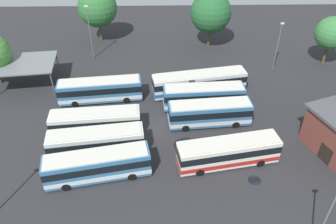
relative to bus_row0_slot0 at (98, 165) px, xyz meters
name	(u,v)px	position (x,y,z in m)	size (l,w,h in m)	color
ground_plane	(156,128)	(6.26, 8.26, -1.78)	(93.11, 93.11, 0.00)	#28282B
bus_row0_slot0	(98,165)	(0.00, 0.00, 0.00)	(11.66, 4.70, 3.36)	teal
bus_row0_slot1	(96,142)	(-0.69, 3.76, 0.00)	(11.35, 4.03, 3.36)	silver
bus_row0_slot2	(96,122)	(-1.33, 7.52, 0.00)	(11.37, 3.54, 3.36)	silver
bus_row0_slot4	(100,90)	(-1.81, 14.89, 0.00)	(12.05, 3.89, 3.36)	teal
bus_row1_slot0	(228,152)	(14.48, 1.75, 0.00)	(11.91, 4.62, 3.36)	silver
bus_row1_slot2	(210,113)	(13.26, 9.07, 0.00)	(10.96, 3.53, 3.36)	teal
bus_row1_slot3	(204,96)	(12.88, 13.01, 0.00)	(11.40, 3.28, 3.36)	teal
bus_row1_slot4	(199,82)	(12.58, 16.61, 0.00)	(14.18, 5.04, 3.36)	silver
maintenance_shelter	(23,64)	(-13.91, 19.51, 1.82)	(10.21, 8.20, 3.78)	slate
lamp_post_far_corner	(327,218)	(20.23, -9.37, 3.29)	(0.56, 0.28, 9.30)	slate
lamp_post_mid_lot	(90,31)	(-5.01, 28.01, 3.37)	(0.56, 0.28, 9.47)	slate
lamp_post_near_entrance	(278,45)	(25.76, 23.30, 2.73)	(0.56, 0.28, 8.20)	slate
tree_northwest	(211,13)	(15.96, 32.47, 4.65)	(7.31, 7.31, 10.09)	brown
tree_north_edge	(97,8)	(-4.59, 35.25, 4.76)	(7.18, 7.18, 10.14)	brown
tree_northeast	(332,33)	(34.76, 24.79, 3.99)	(5.37, 5.37, 8.47)	brown
puddle_near_shelter	(186,145)	(9.92, 4.89, -1.78)	(3.01, 3.01, 0.01)	black
puddle_between_rows	(254,180)	(17.12, -0.90, -1.78)	(1.45, 1.45, 0.01)	black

